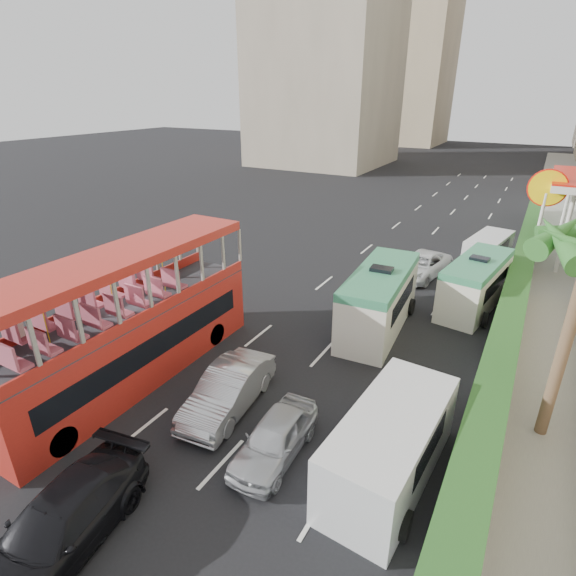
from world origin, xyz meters
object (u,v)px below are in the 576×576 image
Objects in this scene: minibus_near at (379,300)px; minibus_far at (475,284)px; car_silver_lane_b at (275,454)px; car_black at (66,546)px; palm_tree at (565,345)px; van_asset at (419,276)px; double_decker_bus at (128,319)px; car_silver_lane_a at (229,407)px; panel_van_far at (488,250)px; panel_van_near at (390,445)px.

minibus_near reaches higher than minibus_far.
car_silver_lane_b is 0.65× the size of minibus_far.
palm_tree is at bearing 36.03° from car_black.
van_asset is (3.03, 21.80, 0.00)m from car_black.
double_decker_bus is 1.72× the size of palm_tree.
double_decker_bus is 4.95m from car_silver_lane_a.
panel_van_far is at bearing 70.67° from minibus_near.
car_black is 26.82m from panel_van_far.
double_decker_bus is 2.04× the size of panel_van_near.
minibus_far is at bearing 111.36° from palm_tree.
van_asset is (0.11, 16.69, 0.00)m from car_silver_lane_b.
panel_van_near reaches higher than car_silver_lane_b.
palm_tree is (3.78, 3.95, 2.30)m from panel_van_near.
minibus_far is 0.91× the size of palm_tree.
double_decker_bus is at bearing -106.46° from panel_van_far.
car_silver_lane_a is at bearing 77.47° from car_black.
palm_tree is (3.72, -16.10, 2.47)m from panel_van_far.
panel_van_near reaches higher than car_black.
minibus_near is at bearing 69.26° from car_black.
panel_van_near is (3.20, -8.32, -0.35)m from minibus_near.
minibus_near reaches higher than panel_van_near.
car_silver_lane_b is at bearing -145.15° from palm_tree.
panel_van_near is (3.11, -15.77, 1.08)m from van_asset.
minibus_near is 1.42× the size of panel_van_far.
panel_van_far is at bearing 93.85° from panel_van_near.
car_silver_lane_b is at bearing 51.12° from car_black.
car_silver_lane_a is 0.92× the size of van_asset.
panel_van_far is at bearing 78.58° from car_silver_lane_b.
panel_van_near reaches higher than car_silver_lane_a.
minibus_far is 9.74m from palm_tree.
minibus_far is at bearing 73.01° from car_silver_lane_b.
car_silver_lane_b is 0.70× the size of panel_van_near.
minibus_far is (3.51, 4.49, -0.14)m from minibus_near.
car_silver_lane_a reaches higher than van_asset.
double_decker_bus is at bearing -120.31° from minibus_far.
panel_van_near is at bearing 13.41° from car_silver_lane_b.
car_black is at bearing -100.41° from minibus_far.
double_decker_bus reaches higher than van_asset.
minibus_far reaches higher than car_black.
car_black is 22.01m from van_asset.
van_asset is at bearing -116.28° from panel_van_far.
panel_van_near is (6.14, 6.03, 1.08)m from car_black.
palm_tree is (7.00, 4.87, 3.38)m from car_silver_lane_b.
car_silver_lane_a is 14.06m from minibus_far.
double_decker_bus is 7.31m from car_silver_lane_b.
car_silver_lane_a is 8.64m from minibus_near.
van_asset is at bearing 147.67° from minibus_far.
panel_van_far is at bearing 64.76° from van_asset.
minibus_near is (-0.09, -7.45, 1.43)m from van_asset.
car_silver_lane_b is 21.25m from panel_van_far.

